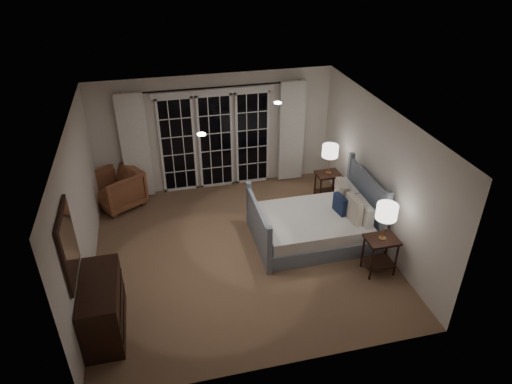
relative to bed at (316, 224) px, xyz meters
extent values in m
plane|color=brown|center=(-1.42, -0.07, -0.31)|extent=(5.00, 5.00, 0.00)
plane|color=white|center=(-1.42, -0.07, 2.19)|extent=(5.00, 5.00, 0.00)
cube|color=silver|center=(-3.92, -0.07, 0.94)|extent=(0.02, 5.00, 2.50)
cube|color=silver|center=(1.08, -0.07, 0.94)|extent=(0.02, 5.00, 2.50)
cube|color=silver|center=(-1.42, 2.43, 0.94)|extent=(5.00, 0.02, 2.50)
cube|color=silver|center=(-1.42, -2.57, 0.94)|extent=(5.00, 0.02, 2.50)
cube|color=black|center=(-2.22, 2.40, 0.74)|extent=(0.66, 0.02, 2.02)
cube|color=black|center=(-1.42, 2.40, 0.74)|extent=(0.66, 0.02, 2.02)
cube|color=black|center=(-0.62, 2.40, 0.74)|extent=(0.66, 0.02, 2.02)
cube|color=white|center=(-1.42, 2.39, 1.84)|extent=(2.50, 0.04, 0.10)
cylinder|color=black|center=(-1.42, 2.33, 1.94)|extent=(3.50, 0.03, 0.03)
cube|color=white|center=(-3.07, 2.31, 0.84)|extent=(0.55, 0.10, 2.25)
cube|color=white|center=(0.23, 2.31, 0.84)|extent=(0.55, 0.10, 2.25)
cylinder|color=white|center=(-0.62, 0.53, 2.18)|extent=(0.12, 0.12, 0.01)
cylinder|color=white|center=(-2.02, -0.47, 2.18)|extent=(0.12, 0.12, 0.01)
cube|color=slate|center=(-0.07, 0.00, -0.17)|extent=(1.90, 1.48, 0.28)
cube|color=silver|center=(-0.07, 0.00, 0.08)|extent=(1.84, 1.42, 0.23)
cube|color=slate|center=(0.94, 0.00, 0.29)|extent=(0.06, 1.48, 1.20)
cube|color=slate|center=(-1.08, 0.00, 0.10)|extent=(0.06, 1.48, 0.83)
cube|color=silver|center=(0.74, -0.32, 0.38)|extent=(0.14, 0.60, 0.36)
cube|color=silver|center=(0.74, 0.32, 0.38)|extent=(0.14, 0.60, 0.36)
cube|color=beige|center=(0.58, -0.28, 0.42)|extent=(0.16, 0.46, 0.45)
cube|color=beige|center=(0.58, 0.28, 0.42)|extent=(0.16, 0.46, 0.45)
cube|color=#16213E|center=(0.44, 0.00, 0.37)|extent=(0.15, 0.35, 0.34)
cube|color=black|center=(0.71, -1.12, 0.34)|extent=(0.51, 0.41, 0.04)
cube|color=black|center=(0.71, -1.12, -0.13)|extent=(0.47, 0.37, 0.03)
cylinder|color=black|center=(0.49, -1.28, 0.01)|extent=(0.04, 0.04, 0.64)
cylinder|color=black|center=(0.92, -1.28, 0.01)|extent=(0.04, 0.04, 0.64)
cylinder|color=black|center=(0.49, -0.95, 0.01)|extent=(0.04, 0.04, 0.64)
cylinder|color=black|center=(0.92, -0.95, 0.01)|extent=(0.04, 0.04, 0.64)
cube|color=black|center=(0.70, 1.24, 0.30)|extent=(0.48, 0.39, 0.04)
cube|color=black|center=(0.70, 1.24, -0.14)|extent=(0.45, 0.35, 0.03)
cylinder|color=black|center=(0.50, 1.09, -0.01)|extent=(0.04, 0.04, 0.60)
cylinder|color=black|center=(0.91, 1.09, -0.01)|extent=(0.04, 0.04, 0.60)
cylinder|color=black|center=(0.50, 1.40, -0.01)|extent=(0.04, 0.04, 0.60)
cylinder|color=black|center=(0.91, 1.40, -0.01)|extent=(0.04, 0.04, 0.60)
cylinder|color=#B57F48|center=(0.71, -1.12, 0.37)|extent=(0.12, 0.12, 0.02)
cylinder|color=#B57F48|center=(0.71, -1.12, 0.56)|extent=(0.02, 0.02, 0.38)
cylinder|color=white|center=(0.71, -1.12, 0.88)|extent=(0.33, 0.33, 0.24)
cylinder|color=#B57F48|center=(0.70, 1.24, 0.33)|extent=(0.12, 0.12, 0.02)
cylinder|color=#B57F48|center=(0.70, 1.24, 0.52)|extent=(0.02, 0.02, 0.37)
cylinder|color=white|center=(0.70, 1.24, 0.83)|extent=(0.32, 0.32, 0.24)
imported|color=brown|center=(-3.52, 2.03, 0.09)|extent=(1.19, 1.18, 0.80)
cube|color=black|center=(-3.65, -1.38, 0.12)|extent=(0.51, 1.22, 0.87)
cube|color=black|center=(-3.39, -1.38, -0.03)|extent=(0.01, 1.20, 0.01)
cube|color=black|center=(-3.39, -1.38, 0.26)|extent=(0.01, 1.20, 0.01)
cube|color=black|center=(-3.89, -1.38, 1.24)|extent=(0.04, 0.85, 1.00)
cube|color=white|center=(-3.87, -1.38, 1.24)|extent=(0.01, 0.73, 0.88)
camera|label=1|loc=(-2.66, -6.41, 4.74)|focal=32.00mm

